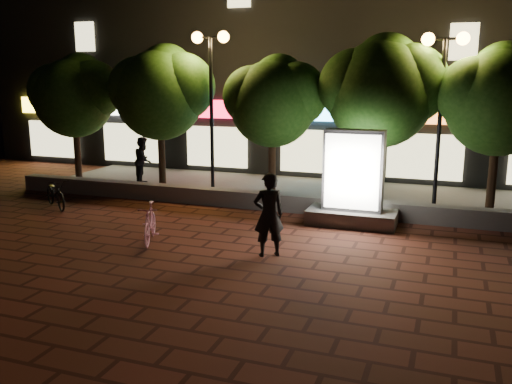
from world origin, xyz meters
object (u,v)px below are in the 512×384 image
at_px(tree_right, 383,87).
at_px(street_lamp_left, 211,72).
at_px(tree_far_left, 76,93).
at_px(tree_left, 162,89).
at_px(street_lamp_right, 443,76).
at_px(ad_kiosk, 353,187).
at_px(scooter_pink, 150,223).
at_px(rider, 269,215).
at_px(tree_far_right, 502,96).
at_px(scooter_parked, 56,193).
at_px(tree_mid, 275,98).
at_px(pedestrian, 143,160).

xyz_separation_m(tree_right, street_lamp_left, (-5.36, -0.26, 0.46)).
distance_m(tree_far_left, tree_left, 3.51).
xyz_separation_m(street_lamp_right, ad_kiosk, (-2.02, -2.00, -2.87)).
relative_size(scooter_pink, rider, 0.84).
relative_size(tree_far_right, scooter_parked, 2.79).
bearing_deg(tree_mid, ad_kiosk, -37.68).
relative_size(tree_mid, ad_kiosk, 1.77).
relative_size(tree_left, scooter_parked, 2.86).
bearing_deg(tree_right, tree_far_right, -0.00).
bearing_deg(street_lamp_left, tree_far_right, 1.76).
relative_size(tree_left, tree_right, 0.97).
xyz_separation_m(street_lamp_left, rider, (3.71, -5.23, -3.09)).
bearing_deg(scooter_pink, pedestrian, 100.25).
distance_m(ad_kiosk, pedestrian, 8.40).
relative_size(tree_far_right, scooter_pink, 3.05).
height_order(tree_far_left, rider, tree_far_left).
height_order(tree_mid, scooter_pink, tree_mid).
bearing_deg(scooter_pink, scooter_parked, 133.39).
relative_size(tree_far_left, street_lamp_right, 0.93).
distance_m(tree_far_left, scooter_parked, 4.83).
height_order(tree_left, street_lamp_right, street_lamp_right).
xyz_separation_m(tree_mid, street_lamp_left, (-2.05, -0.26, 0.81)).
bearing_deg(scooter_pink, tree_right, 27.70).
relative_size(tree_far_right, street_lamp_left, 0.92).
relative_size(tree_far_right, ad_kiosk, 1.88).
xyz_separation_m(tree_far_left, scooter_parked, (1.75, -3.49, -2.84)).
relative_size(tree_mid, scooter_pink, 2.88).
bearing_deg(scooter_pink, tree_far_right, 12.88).
distance_m(street_lamp_right, scooter_pink, 8.86).
xyz_separation_m(tree_left, scooter_pink, (2.67, -5.50, -2.98)).
relative_size(rider, pedestrian, 1.11).
xyz_separation_m(scooter_pink, scooter_parked, (-4.43, 2.01, -0.02)).
distance_m(scooter_parked, pedestrian, 3.94).
height_order(scooter_pink, pedestrian, pedestrian).
bearing_deg(street_lamp_left, tree_right, 2.81).
bearing_deg(scooter_parked, ad_kiosk, -47.66).
height_order(scooter_pink, scooter_parked, scooter_pink).
height_order(scooter_parked, pedestrian, pedestrian).
bearing_deg(street_lamp_right, street_lamp_left, 180.00).
bearing_deg(rider, tree_far_right, -163.71).
height_order(tree_mid, ad_kiosk, tree_mid).
bearing_deg(pedestrian, scooter_pink, -165.87).
relative_size(tree_mid, tree_far_right, 0.95).
relative_size(rider, scooter_parked, 1.09).
distance_m(street_lamp_left, ad_kiosk, 6.15).
xyz_separation_m(rider, pedestrian, (-6.71, 5.86, -0.01)).
distance_m(tree_left, street_lamp_left, 2.05).
height_order(tree_left, tree_right, tree_right).
distance_m(tree_far_right, scooter_parked, 13.07).
height_order(tree_left, tree_far_right, tree_left).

